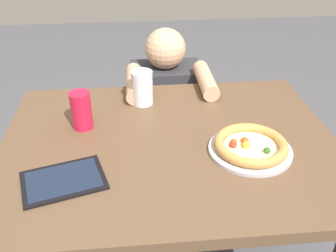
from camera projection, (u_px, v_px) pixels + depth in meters
name	position (u px, v px, depth m)	size (l,w,h in m)	color
dining_table	(170.00, 167.00, 1.37)	(1.16, 0.89, 0.75)	brown
pizza_near	(250.00, 146.00, 1.24)	(0.28, 0.28, 0.04)	#B7B7BC
drink_cup_colored	(81.00, 110.00, 1.35)	(0.07, 0.07, 0.14)	red
water_cup_clear	(142.00, 87.00, 1.51)	(0.08, 0.08, 0.14)	silver
tablet	(63.00, 180.00, 1.12)	(0.28, 0.23, 0.01)	black
diner_seated	(166.00, 122.00, 2.00)	(0.38, 0.51, 0.95)	#333847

